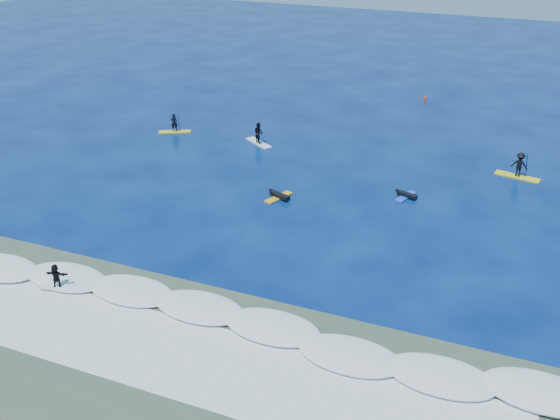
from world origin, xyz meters
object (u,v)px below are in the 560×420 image
at_px(sup_paddler_center, 259,135).
at_px(marker_buoy, 425,98).
at_px(sup_paddler_left, 174,126).
at_px(prone_paddler_near, 279,196).
at_px(wave_surfer, 56,277).
at_px(sup_paddler_right, 519,166).
at_px(prone_paddler_far, 406,195).

xyz_separation_m(sup_paddler_center, marker_buoy, (10.70, 16.95, -0.53)).
bearing_deg(sup_paddler_left, marker_buoy, 16.70).
bearing_deg(prone_paddler_near, wave_surfer, 177.13).
height_order(prone_paddler_near, wave_surfer, wave_surfer).
relative_size(sup_paddler_left, sup_paddler_right, 0.85).
bearing_deg(sup_paddler_left, sup_paddler_center, -24.19).
bearing_deg(wave_surfer, sup_paddler_right, 34.86).
xyz_separation_m(sup_paddler_center, wave_surfer, (-1.21, -23.47, 0.03)).
height_order(sup_paddler_right, prone_paddler_far, sup_paddler_right).
bearing_deg(sup_paddler_center, marker_buoy, 91.30).
relative_size(sup_paddler_center, prone_paddler_near, 1.25).
distance_m(sup_paddler_left, sup_paddler_center, 7.84).
distance_m(sup_paddler_center, marker_buoy, 20.05).
height_order(sup_paddler_center, wave_surfer, sup_paddler_center).
relative_size(sup_paddler_right, wave_surfer, 1.60).
bearing_deg(wave_surfer, prone_paddler_far, 37.15).
bearing_deg(prone_paddler_near, sup_paddler_left, 78.45).
xyz_separation_m(sup_paddler_center, sup_paddler_right, (20.34, 0.81, 0.09)).
height_order(sup_paddler_left, sup_paddler_center, sup_paddler_center).
height_order(prone_paddler_near, marker_buoy, marker_buoy).
bearing_deg(sup_paddler_left, prone_paddler_far, -40.19).
bearing_deg(sup_paddler_right, marker_buoy, 132.30).
bearing_deg(marker_buoy, sup_paddler_right, -59.13).
height_order(prone_paddler_far, marker_buoy, marker_buoy).
height_order(sup_paddler_right, marker_buoy, sup_paddler_right).
bearing_deg(prone_paddler_far, prone_paddler_near, 132.06).
height_order(sup_paddler_center, marker_buoy, sup_paddler_center).
height_order(sup_paddler_left, marker_buoy, sup_paddler_left).
bearing_deg(marker_buoy, prone_paddler_near, -101.54).
bearing_deg(sup_paddler_right, prone_paddler_far, -125.80).
relative_size(sup_paddler_center, marker_buoy, 5.01).
bearing_deg(marker_buoy, sup_paddler_center, -122.25).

